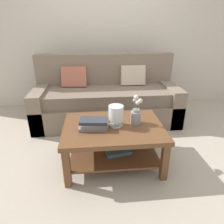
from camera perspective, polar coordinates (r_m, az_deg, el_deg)
ground_plane at (r=2.78m, az=1.48°, el=-9.01°), size 10.00×10.00×0.00m
back_wall at (r=3.99m, az=-1.40°, el=21.51°), size 6.40×0.12×2.70m
couch at (r=3.33m, az=-1.57°, el=3.71°), size 2.28×0.90×1.06m
coffee_table at (r=2.28m, az=0.41°, el=-6.90°), size 1.09×0.79×0.48m
book_stack_main at (r=2.15m, az=-5.27°, el=-3.39°), size 0.31×0.20×0.11m
glass_hurricane_vase at (r=2.15m, az=1.14°, el=-0.64°), size 0.16×0.16×0.24m
flower_pitcher at (r=2.24m, az=6.84°, el=-0.57°), size 0.12×0.12×0.33m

